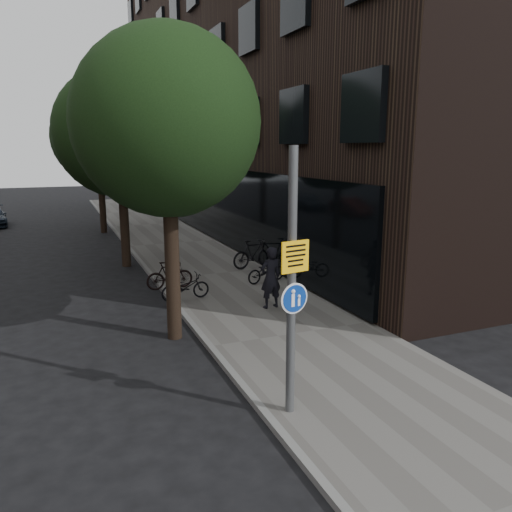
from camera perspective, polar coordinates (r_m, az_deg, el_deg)
ground at (r=10.17m, az=12.07°, el=-15.69°), size 120.00×120.00×0.00m
sidewalk at (r=18.78m, az=-4.62°, el=-2.17°), size 4.50×60.00×0.12m
curb_edge at (r=18.25m, az=-11.37°, el=-2.78°), size 0.15×60.00×0.13m
building_right_dark_brick at (r=32.68m, az=2.94°, el=19.76°), size 12.00×40.00×18.00m
street_tree_near at (r=12.29m, az=-9.90°, el=13.88°), size 4.40×4.40×7.50m
street_tree_mid at (r=20.67m, az=-15.18°, el=12.92°), size 5.00×5.00×7.80m
street_tree_far at (r=29.61m, az=-17.48°, el=12.46°), size 5.00×5.00×7.80m
signpost at (r=8.47m, az=4.08°, el=-3.22°), size 0.53×0.15×4.65m
pedestrian at (r=14.52m, az=1.68°, el=-2.47°), size 0.71×0.51×1.82m
parked_bike_facade_near at (r=17.40m, az=1.16°, el=-1.71°), size 1.62×0.88×0.81m
parked_bike_facade_far at (r=19.47m, az=-0.29°, el=0.27°), size 1.93×0.89×1.12m
parked_bike_curb_near at (r=15.57m, az=-8.08°, el=-3.52°), size 1.58×0.66×0.81m
parked_bike_curb_far at (r=16.81m, az=-9.84°, el=-2.17°), size 1.57×0.48×0.94m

